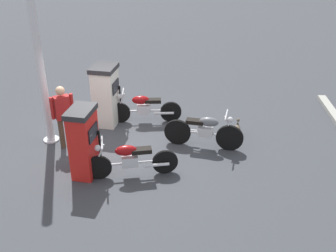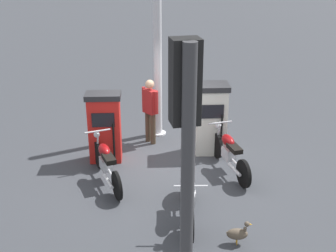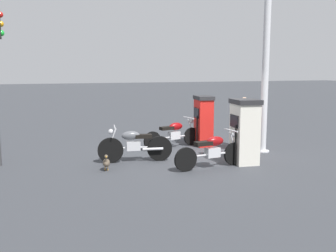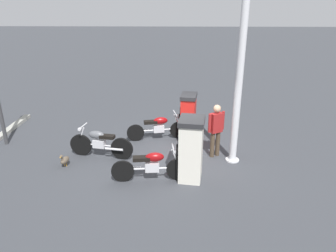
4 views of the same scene
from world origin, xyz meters
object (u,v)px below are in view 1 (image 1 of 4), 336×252
at_px(fuel_pump_far, 106,95).
at_px(motorcycle_far_pump, 144,107).
at_px(motorcycle_near_pump, 130,159).
at_px(motorcycle_extra, 204,131).
at_px(wandering_duck, 237,129).
at_px(attendant_person, 63,113).
at_px(canopy_support_pole, 39,59).
at_px(fuel_pump_near, 84,142).

relative_size(fuel_pump_far, motorcycle_far_pump, 0.84).
bearing_deg(motorcycle_near_pump, fuel_pump_far, 111.85).
xyz_separation_m(motorcycle_extra, wandering_duck, (0.88, 0.63, -0.25)).
height_order(motorcycle_extra, attendant_person, attendant_person).
bearing_deg(motorcycle_extra, canopy_support_pole, 178.56).
relative_size(motorcycle_extra, wandering_duck, 4.53).
distance_m(fuel_pump_near, motorcycle_near_pump, 1.07).
bearing_deg(motorcycle_extra, fuel_pump_far, 156.91).
distance_m(fuel_pump_far, motorcycle_near_pump, 2.74).
xyz_separation_m(fuel_pump_far, canopy_support_pole, (-1.29, -1.04, 1.34)).
distance_m(fuel_pump_near, fuel_pump_far, 2.47).
xyz_separation_m(attendant_person, wandering_duck, (4.33, 0.81, -0.73)).
bearing_deg(fuel_pump_far, motorcycle_extra, -23.09).
xyz_separation_m(fuel_pump_near, canopy_support_pole, (-1.29, 1.43, 1.37)).
bearing_deg(fuel_pump_far, motorcycle_near_pump, -68.15).
bearing_deg(wandering_duck, fuel_pump_near, -151.04).
xyz_separation_m(fuel_pump_near, motorcycle_far_pump, (1.02, 2.61, -0.37)).
bearing_deg(wandering_duck, motorcycle_near_pump, -141.58).
bearing_deg(motorcycle_far_pump, canopy_support_pole, -152.89).
xyz_separation_m(motorcycle_far_pump, wandering_duck, (2.53, -0.65, -0.24)).
xyz_separation_m(motorcycle_far_pump, motorcycle_extra, (1.65, -1.28, 0.02)).
distance_m(attendant_person, wandering_duck, 4.46).
distance_m(motorcycle_far_pump, wandering_duck, 2.62).
distance_m(fuel_pump_near, wandering_duck, 4.10).
relative_size(motorcycle_near_pump, attendant_person, 1.24).
relative_size(motorcycle_far_pump, attendant_person, 1.24).
distance_m(motorcycle_extra, canopy_support_pole, 4.32).
relative_size(fuel_pump_far, canopy_support_pole, 0.37).
relative_size(motorcycle_extra, attendant_person, 1.21).
distance_m(motorcycle_far_pump, attendant_person, 2.37).
bearing_deg(motorcycle_near_pump, wandering_duck, 38.42).
bearing_deg(fuel_pump_near, canopy_support_pole, 132.01).
relative_size(fuel_pump_near, attendant_person, 0.99).
height_order(fuel_pump_far, canopy_support_pole, canopy_support_pole).
height_order(fuel_pump_near, motorcycle_far_pump, fuel_pump_near).
distance_m(motorcycle_near_pump, motorcycle_extra, 2.16).
height_order(motorcycle_far_pump, attendant_person, attendant_person).
bearing_deg(fuel_pump_near, motorcycle_far_pump, 68.73).
height_order(motorcycle_far_pump, wandering_duck, motorcycle_far_pump).
bearing_deg(motorcycle_extra, motorcycle_near_pump, -140.18).
height_order(attendant_person, canopy_support_pole, canopy_support_pole).
relative_size(fuel_pump_far, motorcycle_near_pump, 0.83).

